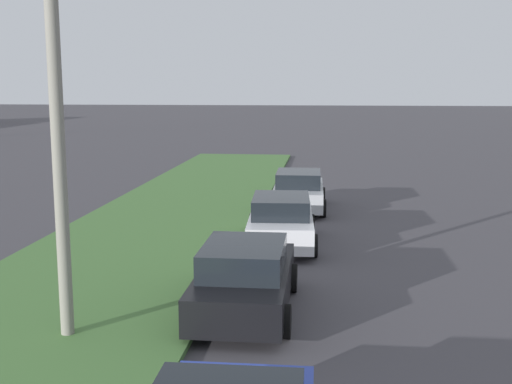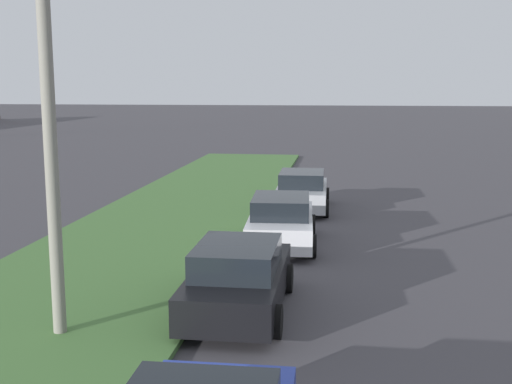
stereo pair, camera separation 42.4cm
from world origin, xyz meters
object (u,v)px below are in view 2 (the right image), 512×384
object	(u,v)px
parked_car_silver	(302,191)
streetlight	(64,98)
parked_car_black	(238,278)
parked_car_white	(281,221)

from	to	relation	value
parked_car_silver	streetlight	size ratio (longest dim) A/B	0.58
parked_car_black	streetlight	size ratio (longest dim) A/B	0.57
parked_car_black	parked_car_white	world-z (taller)	same
parked_car_white	streetlight	distance (m)	8.94
parked_car_white	parked_car_silver	distance (m)	5.45
streetlight	parked_car_white	bearing A→B (deg)	-21.85
parked_car_black	parked_car_white	distance (m)	5.67
parked_car_white	streetlight	world-z (taller)	streetlight
parked_car_black	parked_car_silver	distance (m)	11.12
parked_car_white	parked_car_silver	size ratio (longest dim) A/B	1.01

